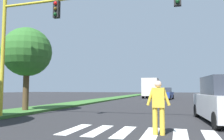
% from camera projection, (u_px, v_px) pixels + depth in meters
% --- Properties ---
extents(ground_plane, '(140.00, 140.00, 0.00)m').
position_uv_depth(ground_plane, '(171.00, 101.00, 28.01)').
color(ground_plane, '#262628').
extents(crosswalk, '(5.85, 2.20, 0.01)m').
position_uv_depth(crosswalk, '(151.00, 133.00, 7.23)').
color(crosswalk, silver).
rests_on(crosswalk, ground_plane).
extents(median_strip, '(2.55, 64.00, 0.15)m').
position_uv_depth(median_strip, '(103.00, 100.00, 28.46)').
color(median_strip, '#386B2D').
rests_on(median_strip, ground_plane).
extents(tree_mid, '(3.05, 3.05, 5.12)m').
position_uv_depth(tree_mid, '(27.00, 52.00, 14.05)').
color(tree_mid, '#4C3823').
rests_on(tree_mid, median_strip).
extents(traffic_light_gantry, '(9.87, 0.30, 6.00)m').
position_uv_depth(traffic_light_gantry, '(57.00, 24.00, 10.33)').
color(traffic_light_gantry, gold).
rests_on(traffic_light_gantry, median_strip).
extents(pedestrian_performer, '(0.75, 0.26, 1.69)m').
position_uv_depth(pedestrian_performer, '(158.00, 105.00, 7.06)').
color(pedestrian_performer, gold).
rests_on(pedestrian_performer, ground_plane).
extents(sedan_midblock, '(2.22, 4.52, 1.63)m').
position_uv_depth(sedan_midblock, '(165.00, 94.00, 31.25)').
color(sedan_midblock, navy).
rests_on(sedan_midblock, ground_plane).
extents(sedan_distant, '(1.88, 4.50, 1.70)m').
position_uv_depth(sedan_distant, '(155.00, 93.00, 39.61)').
color(sedan_distant, silver).
rests_on(sedan_distant, ground_plane).
extents(truck_box_delivery, '(2.40, 6.20, 3.10)m').
position_uv_depth(truck_box_delivery, '(151.00, 88.00, 36.03)').
color(truck_box_delivery, gray).
rests_on(truck_box_delivery, ground_plane).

